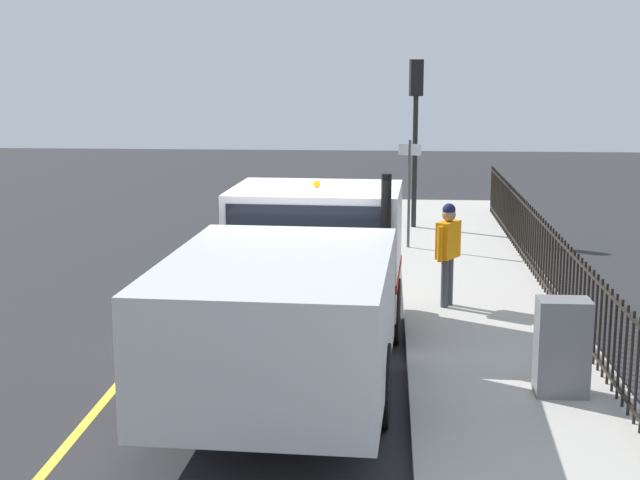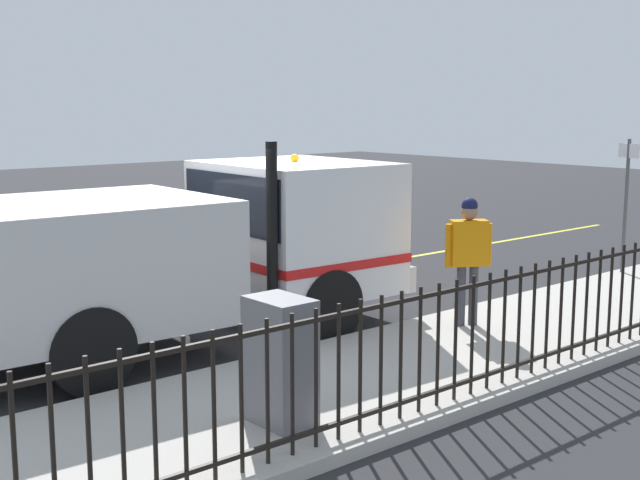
% 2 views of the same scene
% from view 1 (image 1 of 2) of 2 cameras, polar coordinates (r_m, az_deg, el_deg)
% --- Properties ---
extents(ground_plane, '(59.18, 59.18, 0.00)m').
position_cam_1_polar(ground_plane, '(13.71, -0.97, -6.25)').
color(ground_plane, '#2B2B2D').
rests_on(ground_plane, ground).
extents(sidewalk_slab, '(2.68, 26.90, 0.13)m').
position_cam_1_polar(sidewalk_slab, '(13.74, 10.93, -6.14)').
color(sidewalk_slab, '#B7B2A8').
rests_on(sidewalk_slab, ground).
extents(lane_marking, '(0.12, 24.21, 0.01)m').
position_cam_1_polar(lane_marking, '(14.08, -10.03, -5.95)').
color(lane_marking, yellow).
rests_on(lane_marking, ground).
extents(work_truck, '(2.77, 6.76, 2.59)m').
position_cam_1_polar(work_truck, '(12.04, -1.25, -2.34)').
color(work_truck, white).
rests_on(work_truck, ground).
extents(worker_standing, '(0.43, 0.55, 1.70)m').
position_cam_1_polar(worker_standing, '(15.02, 7.93, -0.22)').
color(worker_standing, orange).
rests_on(worker_standing, sidewalk_slab).
extents(iron_fence, '(0.04, 22.90, 1.22)m').
position_cam_1_polar(iron_fence, '(13.73, 15.67, -3.40)').
color(iron_fence, black).
rests_on(iron_fence, sidewalk_slab).
extents(traffic_light_near, '(0.34, 0.26, 3.98)m').
position_cam_1_polar(traffic_light_near, '(22.06, 5.94, 8.06)').
color(traffic_light_near, black).
rests_on(traffic_light_near, sidewalk_slab).
extents(utility_cabinet, '(0.62, 0.43, 1.18)m').
position_cam_1_polar(utility_cabinet, '(11.42, 14.75, -6.42)').
color(utility_cabinet, slate).
rests_on(utility_cabinet, sidewalk_slab).
extents(traffic_cone, '(0.39, 0.39, 0.56)m').
position_cam_1_polar(traffic_cone, '(11.71, -10.47, -8.07)').
color(traffic_cone, orange).
rests_on(traffic_cone, ground).
extents(street_sign, '(0.48, 0.21, 2.30)m').
position_cam_1_polar(street_sign, '(19.68, 5.55, 3.67)').
color(street_sign, '#4C4C4C').
rests_on(street_sign, sidewalk_slab).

